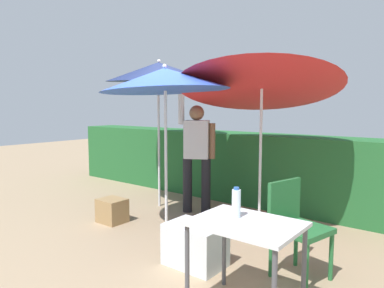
% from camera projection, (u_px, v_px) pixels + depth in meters
% --- Properties ---
extents(ground_plane, '(24.00, 24.00, 0.00)m').
position_uv_depth(ground_plane, '(177.00, 233.00, 4.44)').
color(ground_plane, '#9E8466').
extents(hedge_row, '(8.00, 0.70, 1.14)m').
position_uv_depth(hedge_row, '(252.00, 168.00, 5.87)').
color(hedge_row, '#23602D').
rests_on(hedge_row, ground_plane).
extents(umbrella_rainbow, '(1.63, 1.63, 2.31)m').
position_uv_depth(umbrella_rainbow, '(159.00, 72.00, 5.43)').
color(umbrella_rainbow, silver).
rests_on(umbrella_rainbow, ground_plane).
extents(umbrella_orange, '(2.19, 2.12, 2.56)m').
position_uv_depth(umbrella_orange, '(258.00, 74.00, 4.49)').
color(umbrella_orange, silver).
rests_on(umbrella_orange, ground_plane).
extents(umbrella_yellow, '(1.58, 1.57, 2.09)m').
position_uv_depth(umbrella_yellow, '(165.00, 80.00, 4.24)').
color(umbrella_yellow, silver).
rests_on(umbrella_yellow, ground_plane).
extents(person_vendor, '(0.53, 0.36, 1.88)m').
position_uv_depth(person_vendor, '(197.00, 151.00, 5.22)').
color(person_vendor, black).
rests_on(person_vendor, ground_plane).
extents(chair_plastic, '(0.53, 0.53, 0.89)m').
position_uv_depth(chair_plastic, '(295.00, 223.00, 3.27)').
color(chair_plastic, '#236633').
rests_on(chair_plastic, ground_plane).
extents(cooler_box, '(0.57, 0.40, 0.42)m').
position_uv_depth(cooler_box, '(195.00, 245.00, 3.52)').
color(cooler_box, silver).
rests_on(cooler_box, ground_plane).
extents(crate_cardboard, '(0.36, 0.31, 0.32)m').
position_uv_depth(crate_cardboard, '(112.00, 211.00, 4.85)').
color(crate_cardboard, '#9E7A4C').
rests_on(crate_cardboard, ground_plane).
extents(folding_table, '(0.80, 0.60, 0.72)m').
position_uv_depth(folding_table, '(246.00, 233.00, 2.67)').
color(folding_table, '#4C4C51').
rests_on(folding_table, ground_plane).
extents(bottle_water, '(0.07, 0.07, 0.24)m').
position_uv_depth(bottle_water, '(236.00, 203.00, 2.76)').
color(bottle_water, silver).
rests_on(bottle_water, folding_table).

